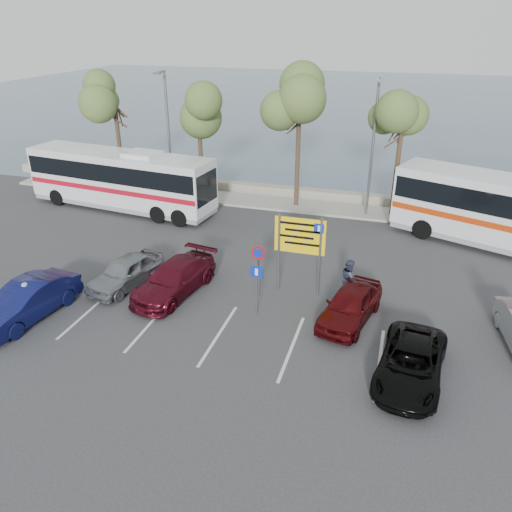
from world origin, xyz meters
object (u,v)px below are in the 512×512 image
(car_maroon, at_px, (174,279))
(pedestrian_near, at_px, (28,300))
(street_lamp_right, at_px, (373,142))
(car_blue, at_px, (27,301))
(suv_black, at_px, (411,363))
(pedestrian_far, at_px, (349,278))
(direction_sign, at_px, (300,242))
(coach_bus_left, at_px, (121,182))
(car_silver_a, at_px, (126,272))
(street_lamp_left, at_px, (168,129))
(car_red, at_px, (350,305))

(car_maroon, height_order, pedestrian_near, pedestrian_near)
(street_lamp_right, height_order, car_maroon, street_lamp_right)
(car_blue, distance_m, suv_black, 14.91)
(pedestrian_near, height_order, pedestrian_far, pedestrian_far)
(direction_sign, bearing_deg, coach_bus_left, 150.68)
(car_silver_a, relative_size, pedestrian_far, 2.29)
(street_lamp_left, height_order, street_lamp_right, same)
(direction_sign, relative_size, car_red, 0.86)
(direction_sign, height_order, pedestrian_near, direction_sign)
(street_lamp_left, xyz_separation_m, coach_bus_left, (-2.00, -3.02, -2.82))
(car_blue, height_order, car_red, car_blue)
(suv_black, height_order, pedestrian_far, pedestrian_far)
(suv_black, xyz_separation_m, pedestrian_near, (-14.90, -0.44, 0.18))
(car_red, xyz_separation_m, pedestrian_near, (-12.50, -3.50, 0.09))
(street_lamp_left, relative_size, pedestrian_far, 4.56)
(direction_sign, bearing_deg, pedestrian_near, -152.55)
(direction_sign, distance_m, car_blue, 11.43)
(direction_sign, xyz_separation_m, suv_black, (4.90, -4.76, -1.80))
(car_silver_a, bearing_deg, street_lamp_left, 118.49)
(direction_sign, bearing_deg, suv_black, -44.19)
(car_maroon, distance_m, car_red, 7.70)
(direction_sign, bearing_deg, car_silver_a, -167.42)
(street_lamp_right, relative_size, pedestrian_near, 5.01)
(coach_bus_left, bearing_deg, car_blue, -76.58)
(direction_sign, relative_size, coach_bus_left, 0.29)
(street_lamp_right, distance_m, pedestrian_near, 19.98)
(street_lamp_right, bearing_deg, suv_black, -79.12)
(street_lamp_left, distance_m, direction_sign, 15.24)
(street_lamp_left, xyz_separation_m, pedestrian_near, (1.00, -15.52, -3.80))
(car_maroon, distance_m, pedestrian_near, 5.94)
(car_maroon, bearing_deg, coach_bus_left, 140.82)
(street_lamp_left, xyz_separation_m, direction_sign, (11.00, -10.32, -2.17))
(car_silver_a, xyz_separation_m, car_red, (10.10, 0.00, 0.02))
(street_lamp_left, distance_m, pedestrian_near, 16.01)
(street_lamp_left, distance_m, coach_bus_left, 4.59)
(car_blue, relative_size, pedestrian_near, 2.90)
(car_blue, relative_size, car_maroon, 0.97)
(coach_bus_left, bearing_deg, street_lamp_right, 11.38)
(car_silver_a, bearing_deg, direction_sign, 25.28)
(coach_bus_left, xyz_separation_m, pedestrian_near, (3.00, -12.50, -0.98))
(coach_bus_left, relative_size, suv_black, 2.79)
(street_lamp_right, relative_size, car_blue, 1.72)
(car_silver_a, distance_m, pedestrian_far, 9.99)
(car_silver_a, bearing_deg, coach_bus_left, 133.66)
(street_lamp_right, xyz_separation_m, car_blue, (-12.00, -15.59, -3.83))
(street_lamp_left, bearing_deg, street_lamp_right, 0.00)
(car_maroon, xyz_separation_m, pedestrian_near, (-4.80, -3.50, 0.10))
(car_silver_a, height_order, car_maroon, car_maroon)
(street_lamp_left, relative_size, street_lamp_right, 1.00)
(suv_black, bearing_deg, car_blue, -171.48)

